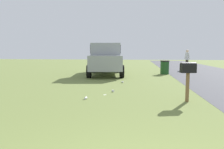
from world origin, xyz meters
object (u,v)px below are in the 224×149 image
(mailbox, at_px, (188,71))
(pickup_truck, at_px, (106,58))
(pedestrian, at_px, (187,58))
(trash_bin, at_px, (165,67))

(mailbox, relative_size, pickup_truck, 0.23)
(mailbox, xyz_separation_m, pedestrian, (11.87, -2.70, 0.04))
(mailbox, relative_size, pedestrian, 0.71)
(pickup_truck, bearing_deg, mailbox, 19.38)
(pickup_truck, distance_m, pedestrian, 7.91)
(trash_bin, bearing_deg, pickup_truck, 103.42)
(trash_bin, height_order, pedestrian, pedestrian)
(mailbox, bearing_deg, pickup_truck, 14.32)
(pedestrian, bearing_deg, mailbox, -133.20)
(pickup_truck, distance_m, trash_bin, 4.15)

